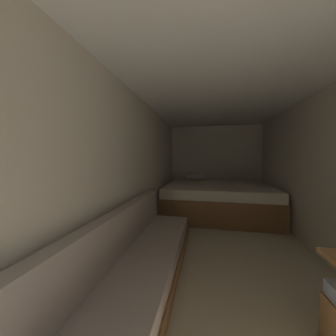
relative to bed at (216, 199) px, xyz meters
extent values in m
plane|color=beige|center=(0.01, -1.68, -0.33)|extent=(7.19, 7.19, 0.00)
cube|color=beige|center=(0.01, 0.94, 0.70)|extent=(2.39, 0.05, 2.06)
cube|color=beige|center=(-1.17, -1.68, 0.70)|extent=(0.05, 5.19, 2.06)
cube|color=beige|center=(1.18, -1.68, 0.70)|extent=(0.05, 5.19, 2.06)
cube|color=white|center=(0.01, -1.68, 1.75)|extent=(2.39, 5.19, 0.05)
cube|color=brown|center=(0.01, -0.01, -0.09)|extent=(2.17, 1.74, 0.47)
cube|color=beige|center=(0.01, -0.01, 0.23)|extent=(2.13, 1.70, 0.18)
ellipsoid|color=white|center=(-0.48, 0.67, 0.42)|extent=(0.50, 0.29, 0.19)
cube|color=olive|center=(-0.80, -2.58, -0.26)|extent=(0.63, 2.70, 0.15)
cube|color=#A8998E|center=(-0.80, -2.58, -0.11)|extent=(0.59, 2.66, 0.15)
cube|color=#A8998E|center=(-1.06, -2.58, 0.18)|extent=(0.12, 2.66, 0.42)
camera|label=1|loc=(-0.23, -4.14, 0.90)|focal=20.02mm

